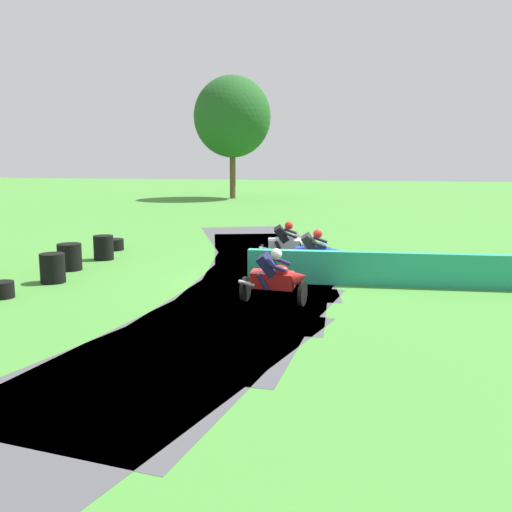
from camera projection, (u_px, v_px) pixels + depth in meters
ground_plane at (263, 282)px, 16.29m from camera, size 120.00×120.00×0.00m
track_asphalt at (243, 281)px, 16.37m from camera, size 7.17×24.95×0.01m
safety_barrier at (491, 272)px, 15.38m from camera, size 12.72×0.83×0.90m
motorcycle_lead_red at (275, 277)px, 13.76m from camera, size 1.70×0.94×1.43m
motorcycle_chase_blue at (315, 253)px, 17.11m from camera, size 1.68×0.81×1.43m
motorcycle_trailing_white at (286, 243)px, 18.93m from camera, size 1.70×0.97×1.43m
tire_stack_mid_a at (2, 290)px, 14.48m from camera, size 0.57×0.57×0.40m
tire_stack_mid_b at (53, 268)px, 16.15m from camera, size 0.67×0.67×0.80m
tire_stack_far at (70, 257)px, 17.87m from camera, size 0.72×0.72×0.80m
tire_stack_extra_a at (104, 248)px, 19.61m from camera, size 0.65×0.65×0.80m
tire_stack_extra_b at (114, 245)px, 21.56m from camera, size 0.71×0.71×0.40m
traffic_cone at (482, 269)px, 16.98m from camera, size 0.28×0.28×0.44m
tree_far_right at (232, 117)px, 44.70m from camera, size 5.78×5.78×9.17m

